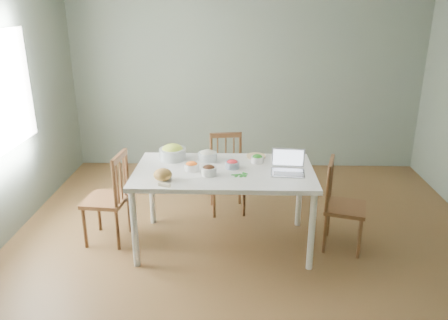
{
  "coord_description": "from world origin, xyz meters",
  "views": [
    {
      "loc": [
        -0.12,
        -3.83,
        2.36
      ],
      "look_at": [
        -0.25,
        0.17,
        0.92
      ],
      "focal_mm": 35.44,
      "sensor_mm": 36.0,
      "label": 1
    }
  ],
  "objects_px": {
    "chair_far": "(227,175)",
    "bread_boule": "(163,175)",
    "chair_right": "(346,206)",
    "dining_table": "(224,208)",
    "laptop": "(288,163)",
    "chair_left": "(106,198)",
    "bowl_squash": "(173,152)"
  },
  "relations": [
    {
      "from": "dining_table",
      "to": "bread_boule",
      "type": "xyz_separation_m",
      "value": [
        -0.55,
        -0.28,
        0.46
      ]
    },
    {
      "from": "laptop",
      "to": "chair_right",
      "type": "bearing_deg",
      "value": 11.7
    },
    {
      "from": "chair_far",
      "to": "bread_boule",
      "type": "bearing_deg",
      "value": -126.43
    },
    {
      "from": "dining_table",
      "to": "chair_left",
      "type": "bearing_deg",
      "value": 177.86
    },
    {
      "from": "chair_right",
      "to": "bread_boule",
      "type": "relative_size",
      "value": 5.4
    },
    {
      "from": "chair_far",
      "to": "laptop",
      "type": "bearing_deg",
      "value": -63.39
    },
    {
      "from": "bread_boule",
      "to": "dining_table",
      "type": "bearing_deg",
      "value": 27.33
    },
    {
      "from": "dining_table",
      "to": "bowl_squash",
      "type": "bearing_deg",
      "value": 152.45
    },
    {
      "from": "dining_table",
      "to": "chair_left",
      "type": "xyz_separation_m",
      "value": [
        -1.21,
        0.05,
        0.07
      ]
    },
    {
      "from": "dining_table",
      "to": "chair_left",
      "type": "distance_m",
      "value": 1.21
    },
    {
      "from": "bread_boule",
      "to": "chair_far",
      "type": "bearing_deg",
      "value": 61.69
    },
    {
      "from": "bread_boule",
      "to": "bowl_squash",
      "type": "distance_m",
      "value": 0.57
    },
    {
      "from": "chair_far",
      "to": "chair_left",
      "type": "height_order",
      "value": "chair_left"
    },
    {
      "from": "dining_table",
      "to": "chair_left",
      "type": "relative_size",
      "value": 1.82
    },
    {
      "from": "chair_left",
      "to": "chair_right",
      "type": "distance_m",
      "value": 2.41
    },
    {
      "from": "laptop",
      "to": "bowl_squash",
      "type": "bearing_deg",
      "value": 167.19
    },
    {
      "from": "chair_far",
      "to": "chair_right",
      "type": "bearing_deg",
      "value": -41.64
    },
    {
      "from": "chair_right",
      "to": "laptop",
      "type": "relative_size",
      "value": 2.9
    },
    {
      "from": "chair_far",
      "to": "laptop",
      "type": "relative_size",
      "value": 2.89
    },
    {
      "from": "chair_left",
      "to": "bread_boule",
      "type": "relative_size",
      "value": 5.62
    },
    {
      "from": "dining_table",
      "to": "chair_left",
      "type": "height_order",
      "value": "chair_left"
    },
    {
      "from": "laptop",
      "to": "dining_table",
      "type": "bearing_deg",
      "value": 176.7
    },
    {
      "from": "chair_left",
      "to": "chair_right",
      "type": "bearing_deg",
      "value": 93.74
    },
    {
      "from": "chair_right",
      "to": "bowl_squash",
      "type": "xyz_separation_m",
      "value": [
        -1.74,
        0.3,
        0.44
      ]
    },
    {
      "from": "bread_boule",
      "to": "bowl_squash",
      "type": "bearing_deg",
      "value": 88.86
    },
    {
      "from": "chair_far",
      "to": "bread_boule",
      "type": "relative_size",
      "value": 5.38
    },
    {
      "from": "chair_far",
      "to": "chair_right",
      "type": "relative_size",
      "value": 1.0
    },
    {
      "from": "dining_table",
      "to": "chair_far",
      "type": "distance_m",
      "value": 0.77
    },
    {
      "from": "dining_table",
      "to": "bread_boule",
      "type": "bearing_deg",
      "value": -152.67
    },
    {
      "from": "chair_right",
      "to": "bread_boule",
      "type": "xyz_separation_m",
      "value": [
        -1.75,
        -0.26,
        0.41
      ]
    },
    {
      "from": "chair_right",
      "to": "bread_boule",
      "type": "height_order",
      "value": "bread_boule"
    },
    {
      "from": "bread_boule",
      "to": "laptop",
      "type": "relative_size",
      "value": 0.54
    }
  ]
}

